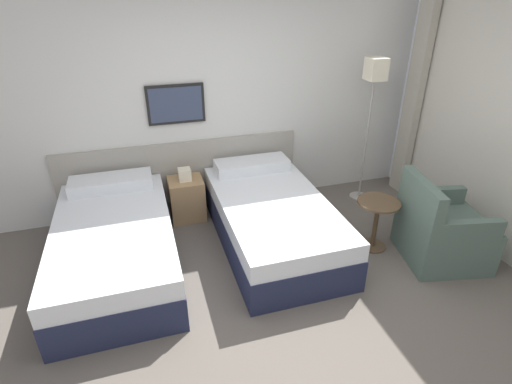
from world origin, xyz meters
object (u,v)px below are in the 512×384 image
bed_near_door (116,245)px  side_table (377,216)px  floor_lamp (374,86)px  armchair (441,233)px  bed_near_window (272,219)px  nightstand (187,198)px

bed_near_door → side_table: size_ratio=3.68×
bed_near_door → floor_lamp: bearing=11.4°
armchair → side_table: bearing=67.2°
bed_near_window → armchair: 1.72m
bed_near_window → armchair: bearing=-27.3°
nightstand → armchair: (2.33, -1.56, 0.04)m
bed_near_window → floor_lamp: size_ratio=1.14×
bed_near_door → nightstand: (0.80, 0.77, -0.01)m
bed_near_door → side_table: bearing=-9.2°
bed_near_door → side_table: (2.61, -0.42, 0.11)m
side_table → armchair: size_ratio=0.62×
bed_near_window → nightstand: (-0.80, 0.77, -0.01)m
bed_near_window → armchair: armchair is taller
bed_near_window → nightstand: bearing=136.2°
bed_near_window → side_table: bed_near_window is taller
armchair → bed_near_door: bearing=87.9°
nightstand → armchair: bearing=-33.8°
bed_near_window → armchair: (1.53, -0.79, 0.03)m
bed_near_door → nightstand: bearing=43.8°
nightstand → armchair: size_ratio=0.71×
bed_near_door → armchair: size_ratio=2.27×
floor_lamp → armchair: (0.09, -1.40, -1.16)m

